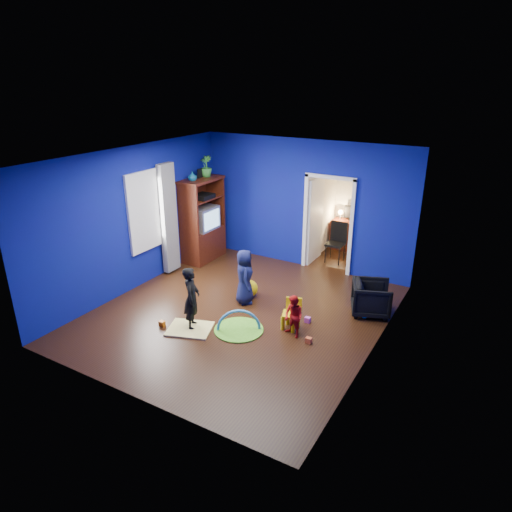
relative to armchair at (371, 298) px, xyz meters
The scene contains 33 objects.
floor 2.46m from the armchair, 149.53° to the right, with size 5.00×5.50×0.01m, color black.
ceiling 3.55m from the armchair, 149.53° to the right, with size 5.00×5.50×0.01m, color white.
wall_back 2.83m from the armchair, 144.20° to the left, with size 5.00×0.02×2.90m, color navy.
wall_front 4.65m from the armchair, 117.79° to the right, with size 5.00×0.02×2.90m, color navy.
wall_left 4.90m from the armchair, 164.97° to the right, with size 0.02×5.50×2.90m, color navy.
wall_right 1.72m from the armchair, 72.06° to the right, with size 0.02×5.50×2.90m, color navy.
alcove 2.97m from the armchair, 122.12° to the left, with size 1.00×1.75×2.50m, color silver, non-canonical shape.
armchair is the anchor object (origin of this frame).
child_black 3.30m from the armchair, 141.03° to the right, with size 0.42×0.27×1.14m, color black.
child_navy 2.41m from the armchair, 160.67° to the right, with size 0.53×0.35×1.09m, color #10163C.
toddler_red 1.70m from the armchair, 121.96° to the right, with size 0.36×0.28×0.75m, color red.
vase 4.68m from the armchair, behind, with size 0.20×0.20×0.21m, color #0D606E.
potted_plant 4.80m from the armchair, 168.23° to the left, with size 0.27×0.27×0.49m, color green.
tv_armoire 4.42m from the armchair, behind, with size 0.58×1.14×1.96m, color #3E110A.
crt_tv 4.39m from the armchair, behind, with size 0.46×0.70×0.54m, color silver.
yellow_blanket 3.36m from the armchair, 139.70° to the right, with size 0.75×0.60×0.03m, color #F2E07A.
hopper_ball 2.38m from the armchair, 166.77° to the right, with size 0.35×0.35×0.35m, color yellow.
kid_chair 1.63m from the armchair, 130.20° to the right, with size 0.28×0.28×0.50m, color yellow.
play_mat 2.53m from the armchair, 135.73° to the right, with size 0.86×0.86×0.02m, color #499D23.
toy_arch 2.53m from the armchair, 135.73° to the right, with size 0.78×0.78×0.05m, color #3F8CD8.
window_left 4.83m from the armchair, 169.07° to the right, with size 0.03×0.95×1.55m, color white.
curtain 4.58m from the armchair, behind, with size 0.14×0.42×2.40m, color slate.
doorway 2.25m from the armchair, 134.72° to the left, with size 1.16×0.10×2.10m, color white.
study_desk 3.38m from the armchair, 116.38° to the left, with size 0.88×0.44×0.75m, color #3D140A.
desk_monitor 3.54m from the armchair, 115.50° to the left, with size 0.40×0.05×0.32m, color black.
desk_lamp 3.61m from the armchair, 119.99° to the left, with size 0.14×0.14×0.14m, color #FFD88C.
folding_chair 2.56m from the armchair, 126.00° to the left, with size 0.40×0.40×0.92m, color black.
book_shelf 3.87m from the armchair, 115.57° to the left, with size 0.88×0.24×0.04m, color white.
toy_0 1.64m from the armchair, 110.82° to the right, with size 0.10×0.08×0.10m, color #DF5725.
toy_1 0.35m from the armchair, 96.65° to the right, with size 0.11×0.11×0.11m, color #2384C8.
toy_2 3.84m from the armchair, 142.76° to the right, with size 0.10×0.08×0.10m, color orange.
toy_3 1.54m from the armchair, 147.43° to the right, with size 0.11×0.11×0.11m, color green.
toy_4 1.28m from the armchair, 134.19° to the right, with size 0.10×0.08×0.10m, color #CF4DBC.
Camera 1 is at (4.03, -6.36, 4.16)m, focal length 32.00 mm.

